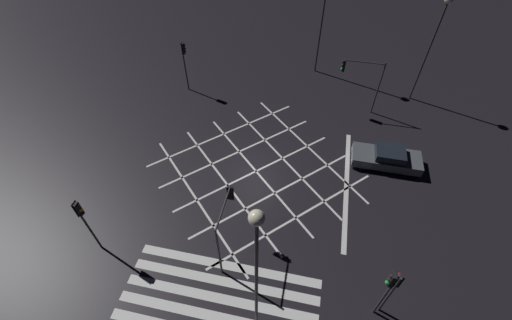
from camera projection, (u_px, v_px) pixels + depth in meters
The scene contains 11 objects.
ground_plane at pixel (256, 171), 23.19m from camera, with size 200.00×200.00×0.00m, color black.
road_markings at pixel (236, 263), 18.66m from camera, with size 15.01×21.02×0.01m.
traffic_light_nw_main at pixel (184, 57), 27.33m from camera, with size 0.39×0.36×4.35m.
traffic_light_ne_main at pixel (360, 74), 25.27m from camera, with size 3.11×0.36×4.48m.
traffic_light_median_south at pixel (225, 217), 16.96m from camera, with size 0.36×2.83×4.27m.
traffic_light_se_main at pixel (388, 287), 14.76m from camera, with size 0.39×0.36×4.14m.
traffic_light_se_cross at pixel (394, 286), 15.14m from camera, with size 0.36×0.39×3.63m.
traffic_light_sw_main at pixel (83, 217), 17.04m from camera, with size 0.39×0.36×4.30m.
street_lamp_east at pixel (439, 24), 24.05m from camera, with size 0.61×0.61×8.42m.
street_lamp_west at pixel (256, 258), 11.86m from camera, with size 0.52×0.52×9.26m.
waiting_car at pixel (387, 158), 23.16m from camera, with size 4.58×1.84×1.41m.
Camera 1 is at (3.18, -14.90, 17.50)m, focal length 24.00 mm.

